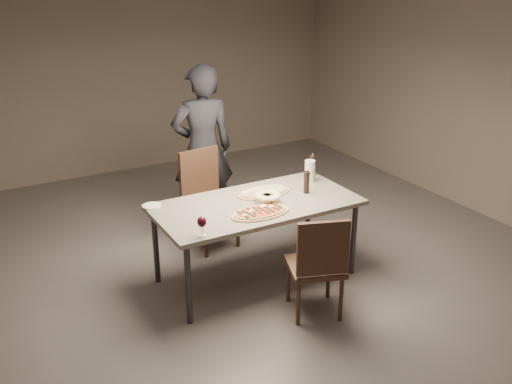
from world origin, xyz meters
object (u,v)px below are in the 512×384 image
dining_table (256,208)px  diner (203,149)px  zucchini_pizza (260,212)px  pepper_mill_left (307,182)px  ham_pizza (264,192)px  bread_basket (267,197)px  carafe (310,171)px  chair_near (318,262)px  chair_far (206,193)px

dining_table → diner: diner is taller
zucchini_pizza → pepper_mill_left: pepper_mill_left is taller
pepper_mill_left → diner: size_ratio=0.13×
dining_table → zucchini_pizza: 0.26m
pepper_mill_left → zucchini_pizza: bearing=-161.4°
ham_pizza → bread_basket: size_ratio=2.26×
carafe → diner: diner is taller
chair_near → diner: (-0.07, 2.04, 0.38)m
diner → bread_basket: bearing=101.4°
chair_near → chair_far: chair_far is taller
bread_basket → chair_far: chair_far is taller
chair_near → dining_table: bearing=118.2°
ham_pizza → pepper_mill_left: bearing=-26.4°
bread_basket → dining_table: bearing=150.1°
carafe → pepper_mill_left: bearing=-129.7°
dining_table → ham_pizza: (0.17, 0.15, 0.07)m
dining_table → pepper_mill_left: (0.51, -0.03, 0.16)m
chair_near → carafe: bearing=79.2°
ham_pizza → bread_basket: (-0.08, -0.20, 0.03)m
dining_table → chair_near: bearing=-81.4°
dining_table → chair_far: (-0.09, 0.88, -0.14)m
bread_basket → pepper_mill_left: (0.43, 0.02, 0.06)m
pepper_mill_left → chair_near: size_ratio=0.25×
ham_pizza → pepper_mill_left: size_ratio=2.28×
ham_pizza → chair_near: bearing=-92.5°
dining_table → zucchini_pizza: zucchini_pizza is taller
ham_pizza → carafe: carafe is taller
ham_pizza → carafe: (0.55, 0.07, 0.09)m
ham_pizza → pepper_mill_left: 0.40m
pepper_mill_left → chair_near: (-0.39, -0.77, -0.35)m
pepper_mill_left → chair_far: (-0.60, 0.91, -0.31)m
bread_basket → carafe: 0.68m
carafe → bread_basket: bearing=-157.1°
pepper_mill_left → chair_far: size_ratio=0.23×
dining_table → carafe: carafe is taller
chair_far → diner: (0.14, 0.36, 0.34)m
bread_basket → chair_far: bearing=100.5°
carafe → chair_near: bearing=-120.4°
ham_pizza → dining_table: bearing=-137.9°
zucchini_pizza → ham_pizza: (0.25, 0.38, -0.00)m
dining_table → bread_basket: (0.09, -0.05, 0.11)m
bread_basket → carafe: carafe is taller
carafe → chair_far: (-0.80, 0.67, -0.30)m
dining_table → carafe: bearing=16.7°
pepper_mill_left → diner: diner is taller
zucchini_pizza → chair_far: (0.00, 1.11, -0.22)m
dining_table → chair_far: bearing=95.5°
zucchini_pizza → chair_near: 0.66m
zucchini_pizza → carafe: size_ratio=2.55×
ham_pizza → chair_near: (-0.05, -0.94, -0.26)m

